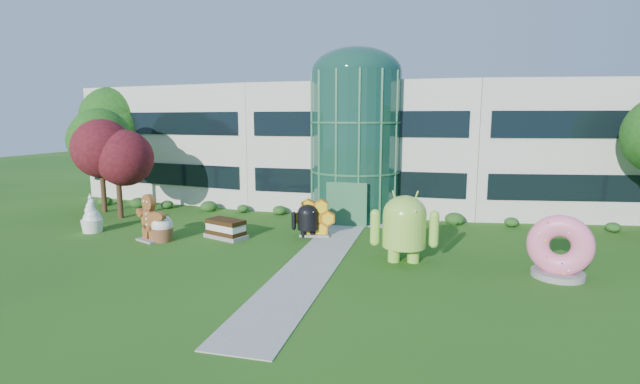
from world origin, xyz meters
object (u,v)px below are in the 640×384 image
(donut, at_px, (560,246))
(android_black, at_px, (308,218))
(android_green, at_px, (404,223))
(gingerbread, at_px, (149,217))

(donut, bearing_deg, android_black, 174.32)
(android_green, height_order, gingerbread, android_green)
(android_green, xyz_separation_m, donut, (6.60, -0.55, -0.49))
(gingerbread, bearing_deg, android_green, 22.60)
(android_black, bearing_deg, donut, -40.32)
(android_black, distance_m, gingerbread, 8.83)
(android_green, distance_m, gingerbread, 14.01)
(android_green, xyz_separation_m, gingerbread, (-13.99, 0.44, -0.55))
(android_green, height_order, android_black, android_green)
(android_black, distance_m, donut, 12.92)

